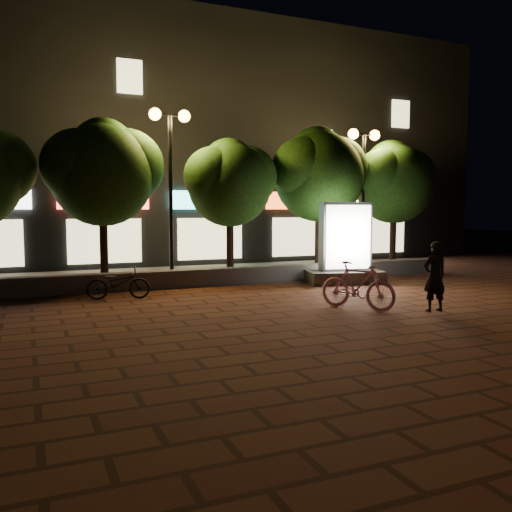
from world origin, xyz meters
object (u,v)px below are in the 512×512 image
tree_mid (231,179)px  tree_left (104,169)px  ad_kiosk (345,251)px  rider (435,277)px  street_lamp_right (364,163)px  scooter_pink (358,286)px  tree_right (319,171)px  tree_far_right (394,179)px  scooter_parked (118,283)px  street_lamp_left (170,150)px

tree_mid → tree_left: bearing=180.0°
ad_kiosk → rider: (-0.68, -4.67, -0.22)m
street_lamp_right → scooter_pink: bearing=-125.2°
tree_right → rider: size_ratio=3.26×
tree_far_right → ad_kiosk: (-3.78, -2.60, -2.37)m
tree_left → scooter_pink: bearing=-53.9°
scooter_parked → rider: bearing=-113.4°
tree_right → scooter_parked: (-7.39, -2.86, -3.16)m
tree_left → tree_right: bearing=0.0°
street_lamp_right → ad_kiosk: 4.34m
tree_mid → ad_kiosk: tree_mid is taller
street_lamp_left → ad_kiosk: 6.12m
street_lamp_right → rider: street_lamp_right is taller
scooter_parked → tree_far_right: bearing=-62.5°
scooter_pink → rider: (1.39, -0.90, 0.24)m
street_lamp_left → scooter_parked: (-2.03, -2.60, -3.62)m
tree_mid → street_lamp_left: (-2.05, -0.26, 0.81)m
tree_far_right → street_lamp_right: 1.66m
tree_left → ad_kiosk: 7.61m
tree_left → scooter_parked: bearing=-91.7°
scooter_parked → tree_mid: bearing=-42.6°
tree_right → street_lamp_left: street_lamp_left is taller
street_lamp_right → scooter_pink: street_lamp_right is taller
tree_left → tree_right: size_ratio=0.97×
tree_far_right → scooter_pink: bearing=-132.6°
tree_right → scooter_pink: bearing=-112.6°
tree_mid → street_lamp_left: bearing=-172.7°
street_lamp_right → tree_mid: bearing=177.0°
tree_right → scooter_parked: tree_right is taller
ad_kiosk → scooter_parked: size_ratio=1.60×
street_lamp_left → scooter_pink: street_lamp_left is taller
tree_far_right → street_lamp_right: street_lamp_right is taller
tree_far_right → rider: tree_far_right is taller
tree_mid → street_lamp_right: bearing=-3.0°
tree_mid → scooter_pink: 6.94m
street_lamp_right → rider: bearing=-112.6°
rider → scooter_parked: size_ratio=1.00×
street_lamp_right → street_lamp_left: bearing=180.0°
tree_mid → rider: (2.04, -7.27, -2.44)m
tree_mid → ad_kiosk: bearing=-43.7°
scooter_parked → street_lamp_left: bearing=-25.7°
street_lamp_right → scooter_parked: 10.02m
tree_right → rider: 7.89m
tree_right → scooter_parked: bearing=-158.8°
tree_mid → rider: size_ratio=2.90×
scooter_pink → rider: bearing=-64.7°
scooter_pink → rider: 1.67m
street_lamp_right → scooter_parked: bearing=-164.0°
tree_right → scooter_pink: size_ratio=2.84×
tree_right → ad_kiosk: (-0.58, -2.60, -2.57)m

